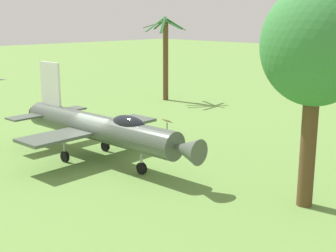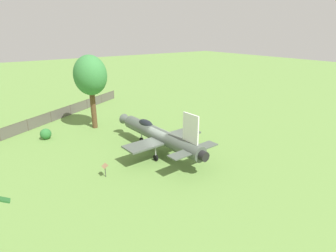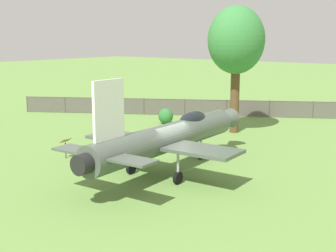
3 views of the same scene
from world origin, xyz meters
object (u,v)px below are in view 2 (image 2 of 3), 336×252
Objects in this scene: display_jet at (158,134)px; shrub_near_fence at (46,134)px; shade_tree at (90,76)px; info_plaque at (105,168)px.

display_jet is 10.68× the size of shrub_near_fence.
shade_tree is 8.31m from shrub_near_fence.
shade_tree reaches higher than shrub_near_fence.
shade_tree reaches higher than display_jet.
shade_tree is 13.95m from info_plaque.
info_plaque is at bearing 9.80° from shrub_near_fence.
shrub_near_fence is 1.07× the size of info_plaque.
shade_tree is 7.80× the size of info_plaque.
info_plaque is at bearing -17.66° from shade_tree.
display_jet is 13.21m from shrub_near_fence.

